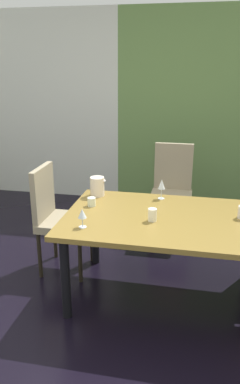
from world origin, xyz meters
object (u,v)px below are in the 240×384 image
at_px(dining_table, 167,226).
at_px(wine_glass_near_shelf, 82,214).
at_px(chair_head_far, 172,187).
at_px(wine_glass_center, 162,185).
at_px(chair_left_far, 57,214).
at_px(cup_near_window, 152,215).
at_px(pitcher_left, 97,186).
at_px(cup_front, 92,202).

relative_size(dining_table, wine_glass_near_shelf, 11.41).
height_order(chair_head_far, wine_glass_center, chair_head_far).
xyz_separation_m(chair_left_far, cup_near_window, (0.91, -0.35, 0.21)).
relative_size(chair_left_far, pitcher_left, 5.68).
relative_size(wine_glass_near_shelf, cup_front, 1.95).
bearing_deg(chair_head_far, dining_table, 92.23).
bearing_deg(cup_near_window, wine_glass_near_shelf, -155.62).
bearing_deg(cup_front, chair_head_far, 61.24).
distance_m(wine_glass_near_shelf, cup_near_window, 0.54).
distance_m(dining_table, cup_near_window, 0.19).
height_order(chair_head_far, pitcher_left, chair_head_far).
height_order(dining_table, chair_head_far, chair_head_far).
bearing_deg(dining_table, wine_glass_near_shelf, -152.26).
relative_size(chair_head_far, pitcher_left, 5.89).
distance_m(wine_glass_near_shelf, pitcher_left, 0.70).
bearing_deg(wine_glass_center, pitcher_left, -176.89).
xyz_separation_m(dining_table, wine_glass_near_shelf, (-0.60, -0.31, 0.18)).
relative_size(dining_table, wine_glass_center, 9.10).
bearing_deg(chair_left_far, cup_near_window, 69.06).
bearing_deg(wine_glass_near_shelf, cup_front, 96.94).
xyz_separation_m(wine_glass_near_shelf, cup_front, (-0.05, 0.43, -0.07)).
xyz_separation_m(chair_left_far, chair_head_far, (0.98, 0.96, 0.01)).
distance_m(dining_table, wine_glass_near_shelf, 0.70).
relative_size(chair_left_far, wine_glass_near_shelf, 6.97).
bearing_deg(chair_head_far, wine_glass_near_shelf, 70.21).
distance_m(chair_left_far, chair_head_far, 1.37).
bearing_deg(wine_glass_near_shelf, chair_left_far, 126.85).
height_order(wine_glass_center, cup_front, wine_glass_center).
bearing_deg(cup_near_window, chair_head_far, 87.19).
bearing_deg(chair_left_far, wine_glass_center, 99.39).
xyz_separation_m(dining_table, cup_near_window, (-0.11, -0.09, 0.13)).
bearing_deg(cup_front, wine_glass_center, 27.70).
height_order(chair_left_far, chair_head_far, chair_head_far).
xyz_separation_m(chair_left_far, pitcher_left, (0.36, 0.12, 0.25)).
bearing_deg(wine_glass_near_shelf, dining_table, 27.74).
relative_size(wine_glass_near_shelf, cup_near_window, 1.45).
distance_m(chair_head_far, cup_front, 1.27).
xyz_separation_m(chair_left_far, wine_glass_center, (0.93, 0.15, 0.29)).
xyz_separation_m(dining_table, chair_left_far, (-1.03, 0.26, -0.08)).
distance_m(dining_table, chair_head_far, 1.22).
height_order(dining_table, chair_left_far, chair_left_far).
bearing_deg(chair_left_far, wine_glass_near_shelf, 36.85).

